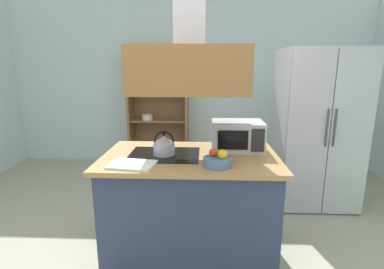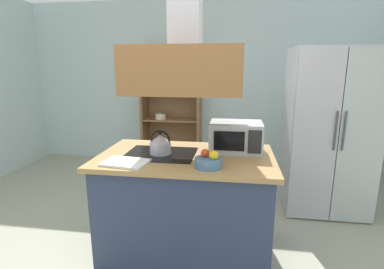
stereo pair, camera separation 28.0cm
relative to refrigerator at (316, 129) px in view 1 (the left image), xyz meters
name	(u,v)px [view 1 (the left image)]	position (x,y,z in m)	size (l,w,h in m)	color
wall_back	(189,84)	(-1.60, 1.55, 0.43)	(6.00, 0.12, 2.70)	silver
kitchen_island	(190,203)	(-1.45, -1.05, -0.47)	(1.49, 0.91, 0.90)	#2F3A58
range_hood	(190,55)	(-1.45, -1.05, 0.81)	(0.90, 0.70, 1.27)	#966135
refrigerator	(316,129)	(0.00, 0.00, 0.00)	(0.90, 0.77, 1.84)	#B7B7BE
dish_cabinet	(159,114)	(-2.09, 1.33, -0.06)	(0.98, 0.40, 1.93)	olive
kettle	(164,145)	(-1.67, -1.05, 0.07)	(0.18, 0.18, 0.21)	#B8B3C3
cutting_board	(132,165)	(-1.88, -1.35, -0.01)	(0.34, 0.24, 0.02)	white
microwave	(237,136)	(-1.03, -0.86, 0.11)	(0.46, 0.35, 0.26)	#B7BABF
fruit_bowl	(217,161)	(-1.23, -1.33, 0.02)	(0.21, 0.21, 0.14)	#4C7299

